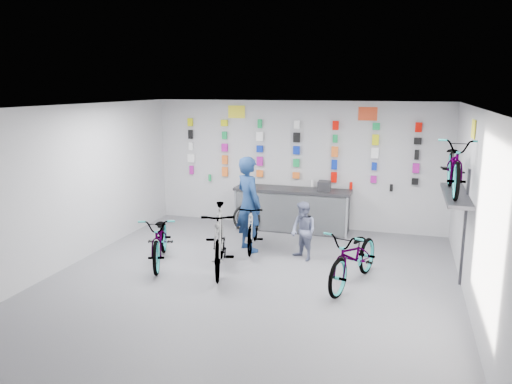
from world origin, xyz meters
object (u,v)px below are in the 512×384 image
(bike_left, at_px, (161,238))
(bike_center, at_px, (219,239))
(customer, at_px, (303,231))
(bike_right, at_px, (354,256))
(clerk, at_px, (249,204))
(counter, at_px, (292,210))
(bike_service, at_px, (253,226))

(bike_left, relative_size, bike_center, 0.93)
(bike_center, bearing_deg, customer, 19.12)
(bike_right, height_order, clerk, clerk)
(bike_right, relative_size, clerk, 0.99)
(bike_right, height_order, customer, customer)
(counter, bearing_deg, customer, -71.00)
(bike_center, height_order, customer, bike_center)
(clerk, bearing_deg, bike_left, 83.52)
(counter, height_order, bike_service, counter)
(bike_left, bearing_deg, clerk, 20.62)
(bike_right, xyz_separation_m, customer, (-1.08, 1.02, 0.06))
(bike_left, height_order, customer, customer)
(customer, bearing_deg, bike_right, -4.79)
(clerk, bearing_deg, bike_service, -76.98)
(counter, xyz_separation_m, bike_right, (1.73, -2.91, 0.02))
(bike_left, relative_size, clerk, 0.96)
(bike_service, bearing_deg, customer, -27.87)
(clerk, distance_m, customer, 1.28)
(bike_left, bearing_deg, customer, -0.25)
(bike_center, distance_m, bike_service, 1.38)
(counter, bearing_deg, bike_left, -123.62)
(bike_right, bearing_deg, customer, 152.70)
(bike_left, xyz_separation_m, bike_right, (3.65, -0.03, 0.02))
(bike_center, bearing_deg, counter, 58.80)
(counter, height_order, bike_right, bike_right)
(bike_right, bearing_deg, clerk, 166.84)
(bike_center, xyz_separation_m, clerk, (0.17, 1.26, 0.37))
(bike_center, distance_m, bike_right, 2.44)
(bike_service, relative_size, clerk, 0.85)
(bike_service, bearing_deg, bike_left, -147.91)
(counter, xyz_separation_m, clerk, (-0.54, -1.65, 0.49))
(bike_left, distance_m, clerk, 1.91)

